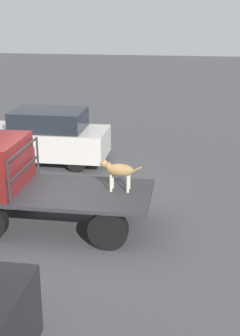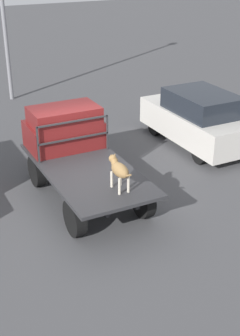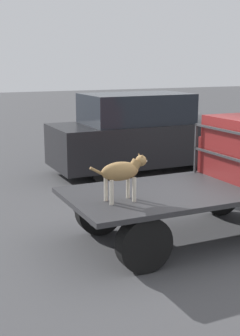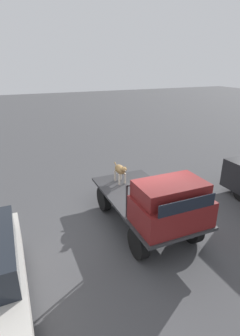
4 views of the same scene
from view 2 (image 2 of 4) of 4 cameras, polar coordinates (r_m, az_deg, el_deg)
ground_plane at (r=11.57m, az=-4.02°, el=-3.83°), size 80.00×80.00×0.00m
flatbed_truck at (r=11.27m, az=-4.12°, el=-1.00°), size 4.16×1.99×0.89m
truck_cab at (r=12.15m, az=-6.84°, el=4.86°), size 1.24×1.87×1.10m
truck_headboard at (r=11.54m, az=-5.68°, el=4.27°), size 0.04×1.87×0.93m
dog at (r=9.96m, az=-0.13°, el=-0.19°), size 0.95×0.29×0.72m
parked_sedan at (r=14.59m, az=9.49°, el=5.96°), size 4.01×1.75×1.71m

